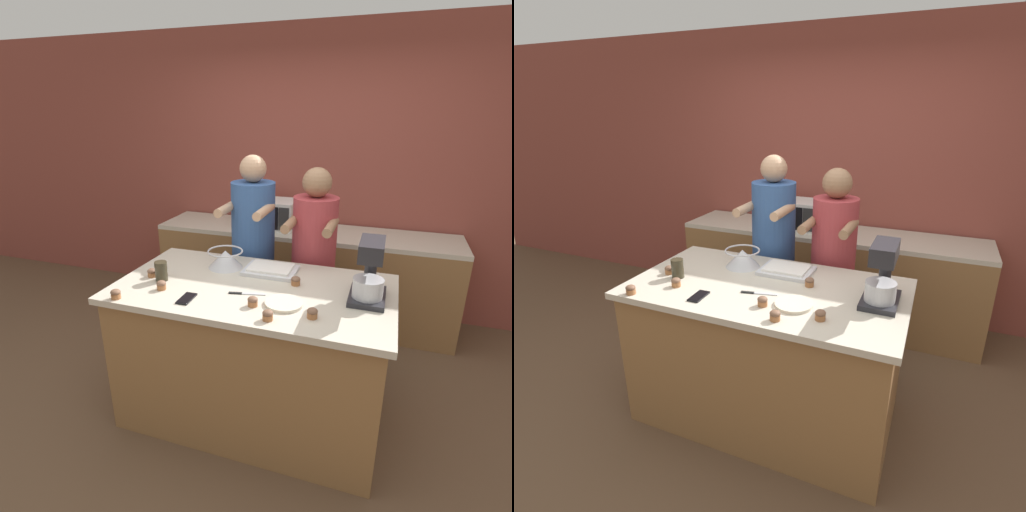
# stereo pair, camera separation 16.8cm
# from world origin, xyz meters

# --- Properties ---
(ground_plane) EXTENTS (16.00, 16.00, 0.00)m
(ground_plane) POSITION_xyz_m (0.00, 0.00, 0.00)
(ground_plane) COLOR brown
(back_wall) EXTENTS (10.00, 0.06, 2.70)m
(back_wall) POSITION_xyz_m (0.00, 1.81, 1.35)
(back_wall) COLOR brown
(back_wall) RESTS_ON ground_plane
(island_counter) EXTENTS (1.69, 0.94, 0.95)m
(island_counter) POSITION_xyz_m (0.00, 0.00, 0.47)
(island_counter) COLOR olive
(island_counter) RESTS_ON ground_plane
(back_counter) EXTENTS (2.80, 0.60, 0.89)m
(back_counter) POSITION_xyz_m (0.00, 1.46, 0.45)
(back_counter) COLOR olive
(back_counter) RESTS_ON ground_plane
(person_left) EXTENTS (0.35, 0.51, 1.66)m
(person_left) POSITION_xyz_m (-0.24, 0.68, 0.87)
(person_left) COLOR #232328
(person_left) RESTS_ON ground_plane
(person_right) EXTENTS (0.34, 0.50, 1.59)m
(person_right) POSITION_xyz_m (0.24, 0.68, 0.84)
(person_right) COLOR #232328
(person_right) RESTS_ON ground_plane
(stand_mixer) EXTENTS (0.20, 0.30, 0.36)m
(stand_mixer) POSITION_xyz_m (0.67, 0.04, 1.10)
(stand_mixer) COLOR #232328
(stand_mixer) RESTS_ON island_counter
(mixing_bowl) EXTENTS (0.24, 0.24, 0.12)m
(mixing_bowl) POSITION_xyz_m (-0.28, 0.23, 1.01)
(mixing_bowl) COLOR #BCBCC1
(mixing_bowl) RESTS_ON island_counter
(baking_tray) EXTENTS (0.34, 0.25, 0.04)m
(baking_tray) POSITION_xyz_m (0.03, 0.25, 0.96)
(baking_tray) COLOR silver
(baking_tray) RESTS_ON island_counter
(microwave_oven) EXTENTS (0.48, 0.34, 0.27)m
(microwave_oven) POSITION_xyz_m (-0.33, 1.46, 1.03)
(microwave_oven) COLOR silver
(microwave_oven) RESTS_ON back_counter
(cell_phone) EXTENTS (0.07, 0.15, 0.01)m
(cell_phone) POSITION_xyz_m (-0.30, -0.30, 0.95)
(cell_phone) COLOR black
(cell_phone) RESTS_ON island_counter
(drinking_glass) EXTENTS (0.08, 0.08, 0.12)m
(drinking_glass) POSITION_xyz_m (-0.58, -0.10, 1.01)
(drinking_glass) COLOR #332D1E
(drinking_glass) RESTS_ON island_counter
(small_plate) EXTENTS (0.21, 0.21, 0.02)m
(small_plate) POSITION_xyz_m (0.24, -0.18, 0.95)
(small_plate) COLOR beige
(small_plate) RESTS_ON island_counter
(knife) EXTENTS (0.22, 0.06, 0.01)m
(knife) POSITION_xyz_m (-0.01, -0.12, 0.95)
(knife) COLOR #BCBCC1
(knife) RESTS_ON island_counter
(cupcake_0) EXTENTS (0.06, 0.06, 0.06)m
(cupcake_0) POSITION_xyz_m (0.24, 0.10, 0.97)
(cupcake_0) COLOR #9E6038
(cupcake_0) RESTS_ON island_counter
(cupcake_1) EXTENTS (0.06, 0.06, 0.06)m
(cupcake_1) POSITION_xyz_m (0.68, 0.27, 0.97)
(cupcake_1) COLOR #9E6038
(cupcake_1) RESTS_ON island_counter
(cupcake_2) EXTENTS (0.06, 0.06, 0.06)m
(cupcake_2) POSITION_xyz_m (-0.51, -0.22, 0.97)
(cupcake_2) COLOR #9E6038
(cupcake_2) RESTS_ON island_counter
(cupcake_3) EXTENTS (0.06, 0.06, 0.06)m
(cupcake_3) POSITION_xyz_m (0.42, -0.28, 0.97)
(cupcake_3) COLOR #9E6038
(cupcake_3) RESTS_ON island_counter
(cupcake_4) EXTENTS (0.06, 0.06, 0.06)m
(cupcake_4) POSITION_xyz_m (-0.69, -0.42, 0.97)
(cupcake_4) COLOR #9E6038
(cupcake_4) RESTS_ON island_counter
(cupcake_5) EXTENTS (0.06, 0.06, 0.06)m
(cupcake_5) POSITION_xyz_m (0.08, -0.25, 0.97)
(cupcake_5) COLOR #9E6038
(cupcake_5) RESTS_ON island_counter
(cupcake_6) EXTENTS (0.06, 0.06, 0.06)m
(cupcake_6) POSITION_xyz_m (0.21, -0.37, 0.97)
(cupcake_6) COLOR #9E6038
(cupcake_6) RESTS_ON island_counter
(cupcake_7) EXTENTS (0.06, 0.06, 0.06)m
(cupcake_7) POSITION_xyz_m (-0.67, -0.08, 0.97)
(cupcake_7) COLOR #9E6038
(cupcake_7) RESTS_ON island_counter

